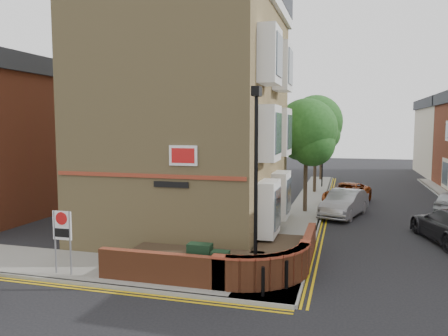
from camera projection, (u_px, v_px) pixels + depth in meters
ground at (196, 298)px, 13.27m from camera, size 120.00×120.00×0.00m
pavement_corner at (117, 270)px, 15.64m from camera, size 13.00×3.00×0.12m
pavement_main at (308, 206)px, 28.05m from camera, size 2.00×32.00×0.12m
kerb_side at (94, 285)px, 14.20m from camera, size 13.00×0.15×0.12m
kerb_main_near at (324, 207)px, 27.78m from camera, size 0.15×32.00×0.12m
yellow_lines_side at (90, 289)px, 13.97m from camera, size 13.00×0.28×0.01m
yellow_lines_main at (328, 208)px, 27.72m from camera, size 0.28×32.00×0.01m
corner_building at (194, 105)px, 21.09m from camera, size 8.95×10.40×13.60m
garden_wall at (219, 272)px, 15.66m from camera, size 6.80×6.00×1.20m
lamppost at (256, 186)px, 13.66m from camera, size 0.25×0.50×6.30m
utility_cabinet_large at (200, 261)px, 14.52m from camera, size 0.80×0.45×1.20m
utility_cabinet_small at (220, 268)px, 14.02m from camera, size 0.55×0.40×1.10m
bollard_near at (263, 282)px, 13.06m from camera, size 0.11×0.11×0.90m
bollard_far at (287, 275)px, 13.66m from camera, size 0.11×0.11×0.90m
zone_sign at (62, 231)px, 14.93m from camera, size 0.72×0.07×2.20m
far_terrace_cream at (448, 137)px, 45.37m from camera, size 5.40×12.40×8.00m
tree_near at (306, 134)px, 25.73m from camera, size 3.64×3.65×6.70m
tree_mid at (316, 126)px, 33.34m from camera, size 4.03×4.03×7.42m
tree_far at (322, 129)px, 41.04m from camera, size 3.81×3.81×7.00m
traffic_light_assembly at (322, 155)px, 36.30m from camera, size 0.20×0.16×4.20m
silver_car_near at (344, 203)px, 25.08m from camera, size 2.88×4.91×1.53m
red_car_main at (347, 193)px, 29.20m from camera, size 3.54×5.39×1.38m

